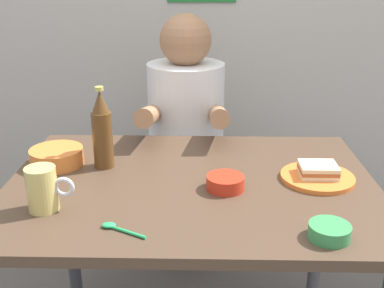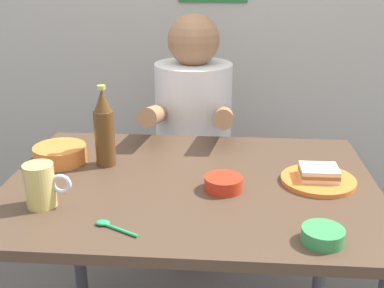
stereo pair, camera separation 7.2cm
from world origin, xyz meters
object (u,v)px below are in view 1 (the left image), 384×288
object	(u,v)px
dining_table	(192,209)
beer_bottle	(102,131)
stool	(186,200)
sandwich	(318,170)
person_seated	(186,113)
sauce_bowl_chili	(225,182)
beer_mug	(43,189)
plate_orange	(317,177)

from	to	relation	value
dining_table	beer_bottle	world-z (taller)	beer_bottle
stool	sandwich	world-z (taller)	sandwich
stool	dining_table	bearing A→B (deg)	-86.44
stool	sandwich	distance (m)	0.85
stool	beer_bottle	distance (m)	0.77
person_seated	beer_bottle	size ratio (longest dim) A/B	2.75
sauce_bowl_chili	beer_mug	bearing A→B (deg)	-164.49
dining_table	beer_mug	distance (m)	0.45
beer_bottle	sauce_bowl_chili	size ratio (longest dim) A/B	2.38
beer_mug	person_seated	bearing A→B (deg)	66.82
dining_table	sandwich	size ratio (longest dim) A/B	10.00
stool	person_seated	bearing A→B (deg)	-90.00
plate_orange	sandwich	size ratio (longest dim) A/B	2.00
person_seated	plate_orange	bearing A→B (deg)	-55.10
beer_bottle	stool	bearing A→B (deg)	65.12
plate_orange	beer_bottle	size ratio (longest dim) A/B	0.84
stool	sauce_bowl_chili	bearing A→B (deg)	-78.58
beer_mug	beer_bottle	world-z (taller)	beer_bottle
stool	beer_bottle	bearing A→B (deg)	-114.88
sandwich	beer_mug	bearing A→B (deg)	-165.01
plate_orange	sauce_bowl_chili	distance (m)	0.29
sandwich	beer_bottle	size ratio (longest dim) A/B	0.42
dining_table	stool	xyz separation A→B (m)	(-0.04, 0.63, -0.30)
beer_mug	sandwich	bearing A→B (deg)	14.99
stool	plate_orange	world-z (taller)	plate_orange
dining_table	stool	size ratio (longest dim) A/B	2.44
dining_table	plate_orange	bearing A→B (deg)	3.08
plate_orange	sauce_bowl_chili	xyz separation A→B (m)	(-0.28, -0.07, 0.02)
beer_bottle	person_seated	bearing A→B (deg)	64.64
sandwich	beer_bottle	xyz separation A→B (m)	(-0.66, 0.09, 0.09)
plate_orange	sandwich	distance (m)	0.02
plate_orange	sauce_bowl_chili	bearing A→B (deg)	-165.90
plate_orange	sandwich	xyz separation A→B (m)	(-0.00, 0.00, 0.02)
dining_table	beer_mug	bearing A→B (deg)	-154.39
person_seated	beer_mug	world-z (taller)	person_seated
dining_table	beer_mug	size ratio (longest dim) A/B	8.73
stool	sandwich	xyz separation A→B (m)	(0.42, -0.61, 0.42)
person_seated	sauce_bowl_chili	distance (m)	0.68
plate_orange	sandwich	bearing A→B (deg)	178.21
person_seated	sandwich	xyz separation A→B (m)	(0.42, -0.60, 0.01)
person_seated	beer_mug	bearing A→B (deg)	-113.18
stool	beer_mug	bearing A→B (deg)	-112.89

